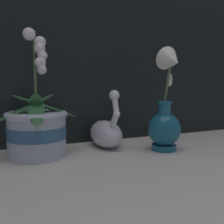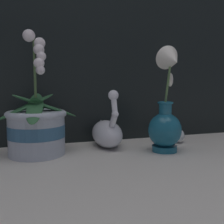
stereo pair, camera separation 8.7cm
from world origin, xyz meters
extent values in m
plane|color=beige|center=(0.00, 0.00, 0.00)|extent=(2.80, 2.80, 0.00)
cylinder|color=#B2BCCC|center=(-0.22, 0.16, 0.07)|extent=(0.17, 0.17, 0.14)
cylinder|color=#386689|center=(-0.22, 0.16, 0.08)|extent=(0.17, 0.17, 0.04)
torus|color=#B2BCCC|center=(-0.22, 0.16, 0.13)|extent=(0.19, 0.19, 0.02)
cylinder|color=#4C6B3D|center=(-0.22, 0.16, 0.25)|extent=(0.01, 0.02, 0.23)
ellipsoid|color=#2D6038|center=(-0.19, 0.16, 0.15)|extent=(0.21, 0.08, 0.09)
ellipsoid|color=#2D6038|center=(-0.22, 0.19, 0.15)|extent=(0.06, 0.16, 0.07)
ellipsoid|color=#2D6038|center=(-0.25, 0.15, 0.15)|extent=(0.18, 0.07, 0.09)
ellipsoid|color=#2D6038|center=(-0.23, 0.13, 0.15)|extent=(0.07, 0.19, 0.09)
sphere|color=white|center=(-0.24, 0.15, 0.36)|extent=(0.04, 0.04, 0.04)
sphere|color=white|center=(-0.21, 0.15, 0.34)|extent=(0.03, 0.03, 0.03)
sphere|color=white|center=(-0.21, 0.14, 0.32)|extent=(0.03, 0.03, 0.03)
sphere|color=white|center=(-0.21, 0.13, 0.30)|extent=(0.03, 0.03, 0.03)
sphere|color=white|center=(-0.21, 0.13, 0.28)|extent=(0.03, 0.03, 0.03)
sphere|color=white|center=(-0.21, 0.13, 0.26)|extent=(0.03, 0.03, 0.03)
ellipsoid|color=white|center=(0.01, 0.19, 0.05)|extent=(0.10, 0.18, 0.09)
cone|color=white|center=(0.01, 0.25, 0.06)|extent=(0.05, 0.07, 0.07)
cylinder|color=white|center=(0.01, 0.12, 0.10)|extent=(0.02, 0.06, 0.07)
sphere|color=white|center=(0.01, 0.09, 0.13)|extent=(0.02, 0.02, 0.02)
cylinder|color=white|center=(0.01, 0.10, 0.16)|extent=(0.02, 0.04, 0.06)
sphere|color=white|center=(0.01, 0.11, 0.19)|extent=(0.03, 0.03, 0.03)
cylinder|color=#195B75|center=(0.18, 0.07, 0.01)|extent=(0.08, 0.08, 0.02)
ellipsoid|color=#195B75|center=(0.18, 0.07, 0.07)|extent=(0.11, 0.11, 0.11)
cylinder|color=#195B75|center=(0.18, 0.07, 0.14)|extent=(0.04, 0.04, 0.04)
torus|color=#195B75|center=(0.18, 0.07, 0.16)|extent=(0.05, 0.05, 0.01)
cylinder|color=#567A47|center=(0.18, 0.06, 0.22)|extent=(0.01, 0.03, 0.12)
cone|color=white|center=(0.18, 0.03, 0.29)|extent=(0.08, 0.09, 0.09)
ellipsoid|color=white|center=(0.19, 0.06, 0.23)|extent=(0.02, 0.02, 0.04)
sphere|color=silver|center=(0.28, 0.17, 0.03)|extent=(0.06, 0.06, 0.06)
camera|label=1|loc=(-0.33, -0.65, 0.22)|focal=42.00mm
camera|label=2|loc=(-0.25, -0.68, 0.22)|focal=42.00mm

